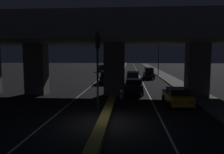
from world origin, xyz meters
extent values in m
plane|color=black|center=(0.00, 0.00, 0.00)|extent=(200.00, 200.00, 0.00)
cube|color=beige|center=(-3.58, 35.00, 0.00)|extent=(0.12, 126.00, 0.00)
cube|color=beige|center=(3.58, 35.00, 0.00)|extent=(0.12, 126.00, 0.00)
cube|color=olive|center=(0.00, 35.00, 0.19)|extent=(0.63, 126.00, 0.38)
cube|color=#5B5956|center=(8.46, 28.00, 0.07)|extent=(2.66, 126.00, 0.14)
cube|color=#5B5956|center=(-8.28, 9.43, 2.68)|extent=(2.08, 1.63, 5.36)
cube|color=#5B5956|center=(8.28, 9.43, 2.68)|extent=(2.08, 1.63, 5.36)
cube|color=#5B5956|center=(0.00, 9.43, 2.68)|extent=(2.08, 1.63, 5.36)
cube|color=#5B5956|center=(0.00, 9.43, 6.46)|extent=(33.96, 12.77, 2.20)
cube|color=#333335|center=(0.00, 9.43, 8.01)|extent=(33.96, 0.40, 0.90)
cylinder|color=black|center=(-0.71, 2.24, 2.88)|extent=(0.14, 0.14, 5.75)
cube|color=black|center=(-0.71, 2.42, 5.08)|extent=(0.30, 0.28, 0.95)
sphere|color=red|center=(-0.71, 2.57, 5.37)|extent=(0.18, 0.18, 0.18)
sphere|color=black|center=(-0.71, 2.57, 5.08)|extent=(0.18, 0.18, 0.18)
sphere|color=black|center=(-0.71, 2.57, 4.78)|extent=(0.18, 0.18, 0.18)
cylinder|color=#2D2D30|center=(7.49, 32.35, 4.28)|extent=(0.18, 0.18, 8.56)
cylinder|color=#2D2D30|center=(6.44, 32.35, 8.41)|extent=(2.10, 0.10, 0.10)
ellipsoid|color=#F2B759|center=(5.39, 32.35, 8.31)|extent=(0.56, 0.32, 0.24)
cube|color=gold|center=(5.45, 5.22, 0.65)|extent=(1.81, 4.20, 0.70)
cube|color=black|center=(5.45, 5.01, 1.22)|extent=(1.54, 2.04, 0.45)
cylinder|color=black|center=(4.59, 6.56, 0.30)|extent=(0.22, 0.61, 0.60)
cylinder|color=black|center=(6.21, 6.61, 0.30)|extent=(0.22, 0.61, 0.60)
cylinder|color=black|center=(4.68, 3.82, 0.30)|extent=(0.22, 0.61, 0.60)
cylinder|color=black|center=(6.31, 3.88, 0.30)|extent=(0.22, 0.61, 0.60)
cube|color=red|center=(4.93, 3.12, 0.69)|extent=(0.18, 0.04, 0.11)
cube|color=red|center=(6.10, 3.16, 0.69)|extent=(0.18, 0.04, 0.11)
cube|color=#141938|center=(2.08, 10.98, 0.70)|extent=(2.02, 4.58, 0.72)
cube|color=black|center=(2.07, 10.76, 1.30)|extent=(1.71, 2.23, 0.49)
cylinder|color=black|center=(1.25, 12.51, 0.34)|extent=(0.23, 0.68, 0.67)
cylinder|color=black|center=(3.04, 12.43, 0.34)|extent=(0.23, 0.68, 0.67)
cylinder|color=black|center=(1.12, 9.54, 0.34)|extent=(0.23, 0.68, 0.67)
cylinder|color=black|center=(2.92, 9.46, 0.34)|extent=(0.23, 0.68, 0.67)
cube|color=red|center=(1.35, 8.75, 0.73)|extent=(0.18, 0.04, 0.11)
cube|color=red|center=(2.63, 8.70, 0.73)|extent=(0.18, 0.04, 0.11)
cube|color=silver|center=(2.07, 17.72, 0.67)|extent=(1.98, 4.36, 0.65)
cube|color=black|center=(2.07, 17.83, 1.41)|extent=(1.72, 3.15, 0.82)
cylinder|color=black|center=(1.23, 19.17, 0.34)|extent=(0.23, 0.69, 0.69)
cylinder|color=black|center=(3.01, 19.11, 0.34)|extent=(0.23, 0.69, 0.69)
cylinder|color=black|center=(1.12, 16.34, 0.34)|extent=(0.23, 0.69, 0.69)
cylinder|color=black|center=(2.90, 16.27, 0.34)|extent=(0.23, 0.69, 0.69)
cube|color=red|center=(1.35, 15.59, 0.70)|extent=(0.18, 0.04, 0.11)
cube|color=red|center=(2.62, 15.54, 0.70)|extent=(0.18, 0.04, 0.11)
cube|color=black|center=(5.02, 26.22, 0.65)|extent=(1.72, 4.78, 0.65)
cube|color=black|center=(5.02, 26.34, 1.42)|extent=(1.51, 3.44, 0.89)
cylinder|color=black|center=(4.21, 27.80, 0.32)|extent=(0.21, 0.65, 0.64)
cylinder|color=black|center=(5.85, 27.78, 0.32)|extent=(0.21, 0.65, 0.64)
cylinder|color=black|center=(4.18, 24.65, 0.32)|extent=(0.21, 0.65, 0.64)
cylinder|color=black|center=(5.82, 24.64, 0.32)|extent=(0.21, 0.65, 0.64)
cube|color=red|center=(4.41, 23.83, 0.68)|extent=(0.18, 0.03, 0.11)
cube|color=red|center=(5.58, 23.82, 0.68)|extent=(0.18, 0.03, 0.11)
cube|color=#141938|center=(-1.85, 19.26, 0.66)|extent=(1.85, 4.82, 0.64)
cube|color=black|center=(-1.85, 19.26, 1.34)|extent=(1.57, 2.91, 0.72)
cylinder|color=black|center=(-0.98, 17.73, 0.34)|extent=(0.23, 0.69, 0.68)
cylinder|color=black|center=(-2.59, 17.66, 0.34)|extent=(0.23, 0.69, 0.68)
cylinder|color=black|center=(-1.10, 20.86, 0.34)|extent=(0.23, 0.69, 0.68)
cylinder|color=black|center=(-2.72, 20.80, 0.34)|extent=(0.23, 0.69, 0.68)
cube|color=white|center=(-1.36, 21.67, 0.56)|extent=(0.18, 0.04, 0.11)
cube|color=white|center=(-2.52, 21.62, 0.56)|extent=(0.18, 0.04, 0.11)
cube|color=gray|center=(-2.15, 30.16, 0.62)|extent=(1.95, 4.66, 0.62)
cube|color=black|center=(-2.15, 30.16, 1.31)|extent=(1.70, 2.80, 0.76)
cylinder|color=black|center=(-1.24, 28.62, 0.31)|extent=(0.21, 0.62, 0.62)
cylinder|color=black|center=(-3.09, 28.64, 0.31)|extent=(0.21, 0.62, 0.62)
cylinder|color=black|center=(-1.20, 31.68, 0.31)|extent=(0.21, 0.62, 0.62)
cylinder|color=black|center=(-3.06, 31.70, 0.31)|extent=(0.21, 0.62, 0.62)
cube|color=white|center=(-1.46, 32.48, 0.53)|extent=(0.18, 0.03, 0.11)
cube|color=white|center=(-2.79, 32.49, 0.53)|extent=(0.18, 0.03, 0.11)
cube|color=black|center=(-5.15, 42.00, 0.66)|extent=(1.89, 4.52, 0.64)
cube|color=black|center=(-5.15, 42.00, 1.31)|extent=(1.66, 2.71, 0.66)
cylinder|color=black|center=(-4.23, 40.51, 0.34)|extent=(0.20, 0.68, 0.68)
cylinder|color=black|center=(-6.07, 40.51, 0.34)|extent=(0.20, 0.68, 0.68)
cylinder|color=black|center=(-4.23, 43.49, 0.34)|extent=(0.20, 0.68, 0.68)
cylinder|color=black|center=(-6.06, 43.49, 0.34)|extent=(0.20, 0.68, 0.68)
cube|color=white|center=(-4.49, 44.26, 0.56)|extent=(0.18, 0.03, 0.11)
cube|color=white|center=(-5.80, 44.27, 0.56)|extent=(0.18, 0.03, 0.11)
cylinder|color=black|center=(0.86, 4.89, 0.30)|extent=(0.12, 0.59, 0.59)
cylinder|color=black|center=(0.95, 3.62, 0.30)|extent=(0.14, 0.60, 0.59)
cube|color=black|center=(0.91, 4.26, 0.52)|extent=(0.31, 0.98, 0.32)
cylinder|color=navy|center=(0.91, 4.26, 0.92)|extent=(0.34, 0.34, 0.50)
sphere|color=silver|center=(0.91, 4.26, 1.29)|extent=(0.24, 0.24, 0.24)
cube|color=red|center=(0.96, 3.57, 0.52)|extent=(0.08, 0.04, 0.08)
cylinder|color=black|center=(0.63, 10.27, 0.30)|extent=(0.08, 0.59, 0.59)
cylinder|color=black|center=(0.63, 8.92, 0.30)|extent=(0.10, 0.59, 0.59)
cube|color=maroon|center=(0.63, 9.60, 0.52)|extent=(0.25, 1.03, 0.32)
cylinder|color=beige|center=(0.63, 9.60, 0.93)|extent=(0.32, 0.32, 0.52)
sphere|color=silver|center=(0.63, 9.60, 1.31)|extent=(0.24, 0.24, 0.24)
cube|color=red|center=(0.63, 8.87, 0.52)|extent=(0.08, 0.03, 0.08)
cylinder|color=black|center=(0.59, 16.85, 0.27)|extent=(0.12, 0.55, 0.55)
cylinder|color=black|center=(0.68, 15.67, 0.27)|extent=(0.14, 0.55, 0.55)
cube|color=silver|center=(0.64, 16.26, 0.49)|extent=(0.31, 0.92, 0.32)
cylinder|color=#3F3F44|center=(0.64, 16.26, 0.94)|extent=(0.34, 0.34, 0.57)
sphere|color=black|center=(0.64, 16.26, 1.34)|extent=(0.24, 0.24, 0.24)
cube|color=red|center=(0.69, 15.62, 0.49)|extent=(0.08, 0.04, 0.08)
cylinder|color=#2D261E|center=(9.22, 9.96, 0.53)|extent=(0.33, 0.33, 0.77)
cylinder|color=maroon|center=(9.22, 9.96, 1.24)|extent=(0.38, 0.38, 0.64)
sphere|color=tan|center=(9.22, 9.96, 1.66)|extent=(0.21, 0.21, 0.21)
camera|label=1|loc=(1.48, -12.93, 4.14)|focal=35.00mm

